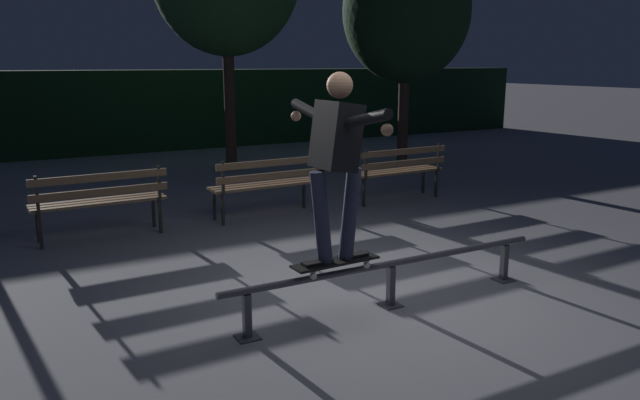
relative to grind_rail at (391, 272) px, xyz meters
name	(u,v)px	position (x,y,z in m)	size (l,w,h in m)	color
ground_plane	(375,297)	(0.00, 0.25, -0.32)	(90.00, 90.00, 0.00)	gray
hedge_backdrop	(126,111)	(0.00, 11.24, 0.66)	(24.00, 1.20, 1.96)	black
grind_rail	(391,272)	(0.00, 0.00, 0.00)	(3.25, 0.18, 0.43)	#47474C
skateboard	(336,262)	(-0.57, 0.00, 0.18)	(0.79, 0.24, 0.09)	black
skateboarder	(337,152)	(-0.57, 0.00, 1.12)	(0.62, 1.41, 1.56)	black
park_bench_leftmost	(100,197)	(-1.91, 3.46, 0.22)	(1.61, 0.45, 0.88)	#282623
park_bench_left_center	(268,180)	(0.33, 3.46, 0.22)	(1.61, 0.45, 0.88)	#282623
park_bench_right_center	(399,167)	(2.56, 3.46, 0.22)	(1.61, 0.45, 0.88)	#282623
tree_far_right	(406,12)	(4.70, 6.28, 2.82)	(2.60, 2.60, 4.58)	#3D2D23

